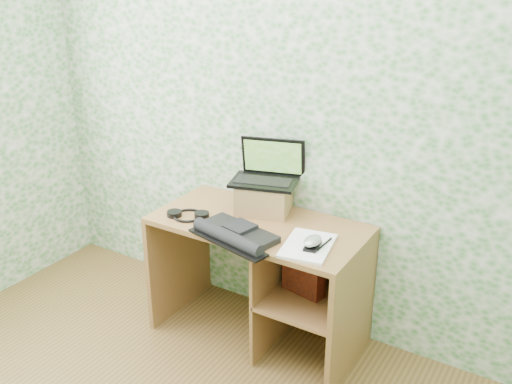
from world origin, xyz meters
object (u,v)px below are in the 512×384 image
Objects in this scene: desk at (273,266)px; laptop at (268,172)px; notepad at (308,246)px; riser at (264,197)px; keyboard at (234,234)px.

laptop is (-0.13, 0.16, 0.50)m from desk.
notepad is (0.42, -0.30, -0.23)m from laptop.
notepad reaches higher than desk.
riser is 0.38m from keyboard.
desk is at bearing -41.81° from riser.
desk is 2.33× the size of keyboard.
desk is 0.40m from keyboard.
laptop reaches higher than notepad.
keyboard is at bearing -174.02° from notepad.
laptop is 1.28× the size of notepad.
desk is at bearing -66.46° from laptop.
notepad is (0.42, -0.26, -0.08)m from riser.
laptop is at bearing 108.44° from keyboard.
desk is 0.54m from laptop.
riser is 0.57× the size of keyboard.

